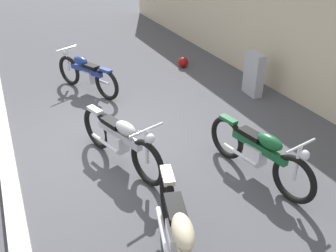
% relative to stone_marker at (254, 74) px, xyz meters
% --- Properties ---
extents(ground_plane, '(40.00, 40.00, 0.00)m').
position_rel_stone_marker_xyz_m(ground_plane, '(0.61, -3.60, -0.46)').
color(ground_plane, '#47474C').
extents(building_wall, '(18.00, 0.30, 3.02)m').
position_rel_stone_marker_xyz_m(building_wall, '(0.61, 0.76, 1.05)').
color(building_wall, beige).
rests_on(building_wall, ground_plane).
extents(curb_strip, '(18.00, 0.24, 0.12)m').
position_rel_stone_marker_xyz_m(curb_strip, '(0.61, -5.07, -0.40)').
color(curb_strip, '#B7B2A8').
rests_on(curb_strip, ground_plane).
extents(stone_marker, '(0.52, 0.24, 0.93)m').
position_rel_stone_marker_xyz_m(stone_marker, '(0.00, 0.00, 0.00)').
color(stone_marker, '#9E9EA3').
rests_on(stone_marker, ground_plane).
extents(helmet, '(0.27, 0.27, 0.27)m').
position_rel_stone_marker_xyz_m(helmet, '(-2.12, -0.60, -0.33)').
color(helmet, maroon).
rests_on(helmet, ground_plane).
extents(motorcycle_green, '(1.99, 0.63, 0.90)m').
position_rel_stone_marker_xyz_m(motorcycle_green, '(2.47, -1.73, -0.03)').
color(motorcycle_green, black).
rests_on(motorcycle_green, ground_plane).
extents(motorcycle_cream, '(2.17, 0.84, 1.00)m').
position_rel_stone_marker_xyz_m(motorcycle_cream, '(3.50, -3.53, 0.02)').
color(motorcycle_cream, black).
rests_on(motorcycle_cream, ground_plane).
extents(motorcycle_silver, '(1.98, 0.81, 0.92)m').
position_rel_stone_marker_xyz_m(motorcycle_silver, '(1.31, -3.44, -0.02)').
color(motorcycle_silver, black).
rests_on(motorcycle_silver, ground_plane).
extents(motorcycle_blue, '(1.79, 0.98, 0.87)m').
position_rel_stone_marker_xyz_m(motorcycle_blue, '(-1.66, -3.22, -0.04)').
color(motorcycle_blue, black).
rests_on(motorcycle_blue, ground_plane).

